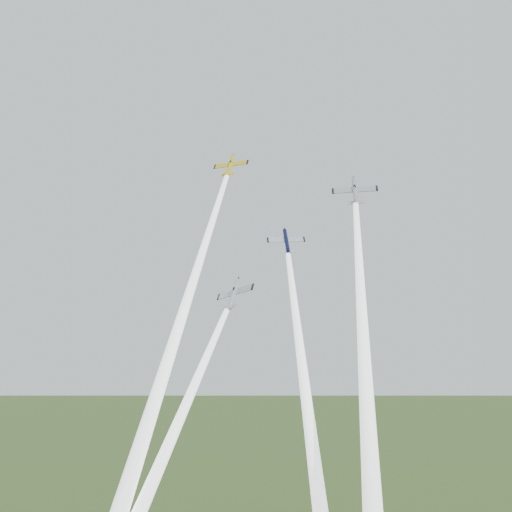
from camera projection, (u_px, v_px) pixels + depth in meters
name	position (u px, v px, depth m)	size (l,w,h in m)	color
plane_yellow	(230.00, 165.00, 128.32)	(7.45, 7.39, 1.17)	gold
smoke_trail_yellow	(176.00, 335.00, 103.24)	(2.73, 2.73, 74.55)	white
plane_navy	(286.00, 241.00, 116.56)	(7.05, 7.00, 1.11)	#0D103C
smoke_trail_navy	(311.00, 432.00, 92.38)	(2.73, 2.73, 67.97)	white
plane_silver_right	(355.00, 191.00, 111.69)	(8.02, 7.96, 1.26)	#A4A9B1
smoke_trail_silver_right	(364.00, 358.00, 89.65)	(2.73, 2.73, 61.39)	white
plane_silver_low	(234.00, 294.00, 106.51)	(7.77, 7.71, 1.22)	#A6ACB3
smoke_trail_silver_low	(158.00, 469.00, 89.91)	(2.73, 2.73, 54.65)	white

